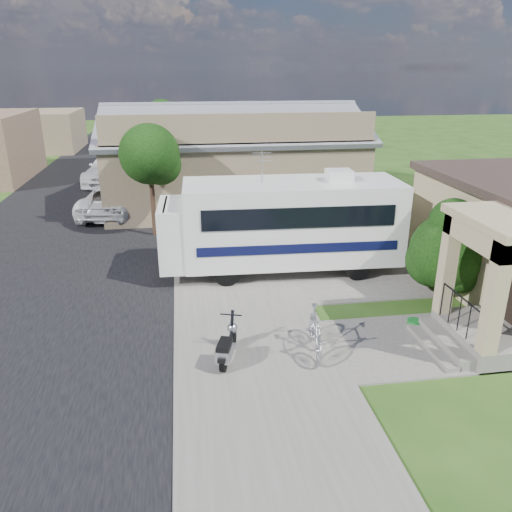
{
  "coord_description": "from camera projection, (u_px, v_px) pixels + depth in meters",
  "views": [
    {
      "loc": [
        -2.58,
        -11.31,
        6.59
      ],
      "look_at": [
        -0.5,
        2.5,
        1.3
      ],
      "focal_mm": 35.0,
      "sensor_mm": 36.0,
      "label": 1
    }
  ],
  "objects": [
    {
      "name": "pickup_truck",
      "position": [
        116.0,
        198.0,
        23.74
      ],
      "size": [
        3.35,
        5.74,
        1.5
      ],
      "primitive_type": "imported",
      "rotation": [
        0.0,
        0.0,
        2.98
      ],
      "color": "white",
      "rests_on": "ground"
    },
    {
      "name": "street_slab",
      "position": [
        69.0,
        232.0,
        21.35
      ],
      "size": [
        9.0,
        80.0,
        0.02
      ],
      "primitive_type": "cube",
      "color": "black",
      "rests_on": "ground"
    },
    {
      "name": "garden_hose",
      "position": [
        414.0,
        324.0,
        13.48
      ],
      "size": [
        0.39,
        0.39,
        0.18
      ],
      "primitive_type": "cylinder",
      "color": "#156D26",
      "rests_on": "ground"
    },
    {
      "name": "van",
      "position": [
        112.0,
        168.0,
        30.39
      ],
      "size": [
        3.47,
        6.17,
        1.69
      ],
      "primitive_type": "imported",
      "rotation": [
        0.0,
        0.0,
        -0.2
      ],
      "color": "white",
      "rests_on": "ground"
    },
    {
      "name": "scooter",
      "position": [
        227.0,
        346.0,
        11.71
      ],
      "size": [
        0.74,
        1.5,
        1.0
      ],
      "rotation": [
        0.0,
        0.0,
        -0.3
      ],
      "color": "black",
      "rests_on": "ground"
    },
    {
      "name": "sidewalk_slab",
      "position": [
        220.0,
        224.0,
        22.25
      ],
      "size": [
        4.0,
        80.0,
        0.06
      ],
      "primitive_type": "cube",
      "color": "#625E58",
      "rests_on": "ground"
    },
    {
      "name": "motorhome",
      "position": [
        283.0,
        222.0,
        16.66
      ],
      "size": [
        8.03,
        2.82,
        4.07
      ],
      "rotation": [
        0.0,
        0.0,
        -0.04
      ],
      "color": "silver",
      "rests_on": "ground"
    },
    {
      "name": "street_tree_b",
      "position": [
        160.0,
        126.0,
        29.06
      ],
      "size": [
        2.44,
        2.4,
        4.73
      ],
      "color": "black",
      "rests_on": "ground"
    },
    {
      "name": "street_tree_c",
      "position": [
        163.0,
        117.0,
        37.48
      ],
      "size": [
        2.44,
        2.4,
        4.42
      ],
      "color": "black",
      "rests_on": "ground"
    },
    {
      "name": "driveway_slab",
      "position": [
        304.0,
        267.0,
        17.52
      ],
      "size": [
        7.0,
        6.0,
        0.05
      ],
      "primitive_type": "cube",
      "color": "#625E58",
      "rests_on": "ground"
    },
    {
      "name": "walk_slab",
      "position": [
        413.0,
        344.0,
        12.64
      ],
      "size": [
        4.0,
        3.0,
        0.05
      ],
      "primitive_type": "cube",
      "color": "#625E58",
      "rests_on": "ground"
    },
    {
      "name": "distant_bldg_near",
      "position": [
        30.0,
        131.0,
        41.94
      ],
      "size": [
        8.0,
        7.0,
        3.2
      ],
      "primitive_type": "cube",
      "color": "#746048",
      "rests_on": "ground"
    },
    {
      "name": "bicycle",
      "position": [
        315.0,
        333.0,
        12.07
      ],
      "size": [
        0.75,
        1.93,
        1.13
      ],
      "primitive_type": "imported",
      "rotation": [
        0.0,
        0.0,
        -0.12
      ],
      "color": "#9C9CA3",
      "rests_on": "ground"
    },
    {
      "name": "shrub",
      "position": [
        450.0,
        248.0,
        14.78
      ],
      "size": [
        2.53,
        2.41,
        3.1
      ],
      "color": "black",
      "rests_on": "ground"
    },
    {
      "name": "ground",
      "position": [
        289.0,
        334.0,
        13.15
      ],
      "size": [
        120.0,
        120.0,
        0.0
      ],
      "primitive_type": "plane",
      "color": "#224211"
    },
    {
      "name": "street_tree_a",
      "position": [
        152.0,
        157.0,
        19.86
      ],
      "size": [
        2.44,
        2.4,
        4.58
      ],
      "color": "black",
      "rests_on": "ground"
    },
    {
      "name": "warehouse",
      "position": [
        232.0,
        164.0,
        25.37
      ],
      "size": [
        12.5,
        8.4,
        5.04
      ],
      "color": "#746048",
      "rests_on": "ground"
    }
  ]
}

